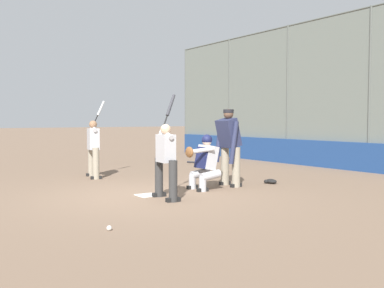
# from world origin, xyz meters

# --- Properties ---
(ground_plane) EXTENTS (160.00, 160.00, 0.00)m
(ground_plane) POSITION_xyz_m (0.00, 0.00, 0.00)
(ground_plane) COLOR #7A604C
(home_plate_marker) EXTENTS (0.43, 0.43, 0.01)m
(home_plate_marker) POSITION_xyz_m (0.00, 0.00, 0.01)
(home_plate_marker) COLOR white
(home_plate_marker) RESTS_ON ground_plane
(backstop_fence) EXTENTS (20.11, 0.08, 4.96)m
(backstop_fence) POSITION_xyz_m (0.00, -7.57, 2.57)
(backstop_fence) COLOR #515651
(backstop_fence) RESTS_ON ground_plane
(padding_wall) EXTENTS (19.63, 0.18, 0.87)m
(padding_wall) POSITION_xyz_m (0.00, -7.47, 0.44)
(padding_wall) COLOR navy
(padding_wall) RESTS_ON ground_plane
(batter_at_plate) EXTENTS (0.94, 0.72, 2.11)m
(batter_at_plate) POSITION_xyz_m (-0.57, -0.10, 0.81)
(batter_at_plate) COLOR #333333
(batter_at_plate) RESTS_ON ground_plane
(catcher_behind_plate) EXTENTS (0.66, 0.77, 1.24)m
(catcher_behind_plate) POSITION_xyz_m (-0.02, -1.43, 0.65)
(catcher_behind_plate) COLOR #B7B7BC
(catcher_behind_plate) RESTS_ON ground_plane
(umpire_home) EXTENTS (0.74, 0.45, 1.83)m
(umpire_home) POSITION_xyz_m (0.08, -2.23, 0.99)
(umpire_home) COLOR gray
(umpire_home) RESTS_ON ground_plane
(batter_on_deck) EXTENTS (0.90, 0.76, 2.11)m
(batter_on_deck) POSITION_xyz_m (3.38, -0.18, 0.85)
(batter_on_deck) COLOR gray
(batter_on_deck) RESTS_ON ground_plane
(spare_bat_near_backstop) EXTENTS (0.73, 0.41, 0.07)m
(spare_bat_near_backstop) POSITION_xyz_m (5.14, -4.72, 0.03)
(spare_bat_near_backstop) COLOR black
(spare_bat_near_backstop) RESTS_ON ground_plane
(fielding_glove_on_dirt) EXTENTS (0.32, 0.24, 0.11)m
(fielding_glove_on_dirt) POSITION_xyz_m (-0.18, -3.34, 0.06)
(fielding_glove_on_dirt) COLOR black
(fielding_glove_on_dirt) RESTS_ON ground_plane
(baseball_loose) EXTENTS (0.07, 0.07, 0.07)m
(baseball_loose) POSITION_xyz_m (-2.30, 1.87, 0.04)
(baseball_loose) COLOR white
(baseball_loose) RESTS_ON ground_plane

